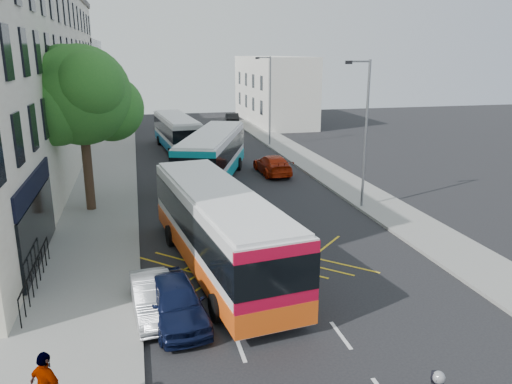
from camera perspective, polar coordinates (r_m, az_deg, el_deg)
ground at (r=16.39m, az=9.66°, el=-15.84°), size 120.00×120.00×0.00m
pavement_left at (r=29.13m, az=-18.26°, el=-1.95°), size 5.00×70.00×0.15m
pavement_right at (r=31.91m, az=11.63°, el=0.03°), size 3.00×70.00×0.15m
terrace_main at (r=38.18m, az=-26.49°, el=11.46°), size 8.30×45.00×13.50m
terrace_far at (r=68.34m, az=-20.86°, el=11.75°), size 8.00×20.00×10.00m
building_right at (r=63.19m, az=1.97°, el=11.59°), size 6.00×18.00×8.00m
street_tree at (r=27.94m, az=-19.39°, el=10.27°), size 6.30×5.70×8.80m
lamp_near at (r=27.78m, az=12.29°, el=7.28°), size 1.45×0.15×8.00m
lamp_far at (r=46.49m, az=1.50°, el=10.89°), size 1.45×0.15×8.00m
railings at (r=20.05m, az=-23.88°, el=-8.60°), size 0.08×5.60×1.14m
bus_near at (r=19.98m, az=-4.26°, el=-4.13°), size 4.30×12.06×3.32m
bus_mid at (r=34.10m, az=-4.98°, el=4.19°), size 6.54×12.01×3.32m
bus_far at (r=45.47m, az=-9.05°, el=6.76°), size 3.49×11.02×3.05m
parked_car_blue at (r=16.81m, az=-9.14°, el=-12.19°), size 2.17×4.32×1.41m
parked_car_silver at (r=17.34m, az=-11.65°, el=-11.73°), size 1.64×3.85×1.23m
red_hatchback at (r=36.03m, az=1.90°, el=3.15°), size 2.05×4.80×1.38m
distant_car_grey at (r=58.89m, az=-8.68°, el=7.94°), size 2.97×5.58×1.49m
distant_car_silver at (r=54.03m, az=-3.85°, el=7.30°), size 1.72×3.92×1.31m
distant_car_dark at (r=61.03m, az=-2.78°, el=8.35°), size 2.09×4.56×1.45m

